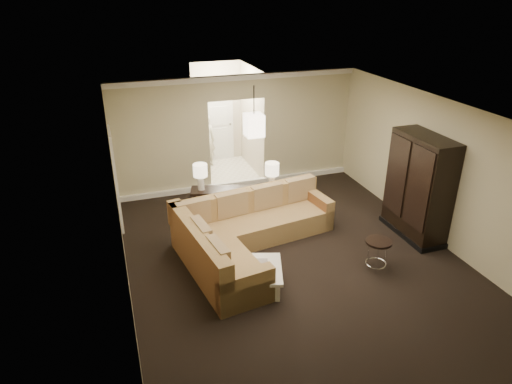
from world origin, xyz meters
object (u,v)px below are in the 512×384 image
object	(u,v)px
drink_table	(378,249)
person	(206,138)
console_table	(237,202)
coffee_table	(254,277)
armoire	(418,189)
sectional_sofa	(245,233)

from	to	relation	value
drink_table	person	distance (m)	6.26
person	drink_table	bearing A→B (deg)	107.54
console_table	drink_table	size ratio (longest dim) A/B	3.42
coffee_table	armoire	xyz separation A→B (m)	(3.67, 0.67, 0.82)
console_table	drink_table	bearing A→B (deg)	-38.41
coffee_table	console_table	bearing A→B (deg)	80.23
coffee_table	armoire	world-z (taller)	armoire
armoire	drink_table	bearing A→B (deg)	-148.24
coffee_table	console_table	distance (m)	2.44
console_table	armoire	size ratio (longest dim) A/B	0.94
armoire	drink_table	distance (m)	1.74
sectional_sofa	person	xyz separation A→B (m)	(0.31, 4.66, 0.43)
console_table	drink_table	distance (m)	3.19
drink_table	coffee_table	bearing A→B (deg)	175.17
sectional_sofa	coffee_table	xyz separation A→B (m)	(-0.21, -1.15, -0.19)
sectional_sofa	drink_table	size ratio (longest dim) A/B	5.74
console_table	armoire	bearing A→B (deg)	-12.12
sectional_sofa	armoire	distance (m)	3.54
coffee_table	console_table	size ratio (longest dim) A/B	0.59
sectional_sofa	person	size ratio (longest dim) A/B	2.04
armoire	person	world-z (taller)	armoire
sectional_sofa	drink_table	world-z (taller)	sectional_sofa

